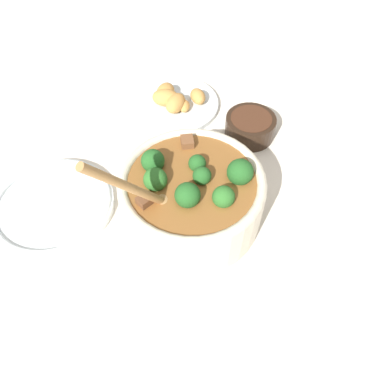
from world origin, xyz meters
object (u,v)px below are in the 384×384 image
Objects in this scene: condiment_bowl at (250,126)px; empty_plate at (53,204)px; stew_bowl at (192,194)px; food_plate at (173,102)px.

empty_plate is at bearing -68.78° from condiment_bowl.
stew_bowl is at bearing 80.59° from empty_plate.
empty_plate is at bearing -42.27° from food_plate.
stew_bowl is 0.25m from empty_plate.
food_plate is (-0.29, -0.01, -0.04)m from stew_bowl.
food_plate is at bearing -125.29° from condiment_bowl.
condiment_bowl is 0.18m from food_plate.
food_plate reaches higher than condiment_bowl.
empty_plate is (0.15, -0.38, -0.02)m from condiment_bowl.
food_plate reaches higher than empty_plate.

